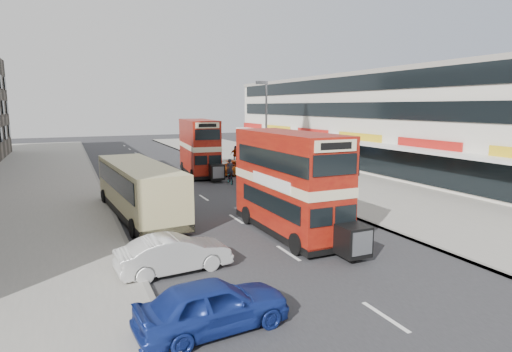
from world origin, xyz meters
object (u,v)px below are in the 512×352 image
street_lamp (265,123)px  pedestrian_near (304,176)px  car_right_a (265,180)px  car_left_near (213,305)px  bus_second (199,147)px  pedestrian_far (235,155)px  car_right_b (228,168)px  cyclist (230,175)px  car_right_c (199,158)px  coach (139,187)px  bus_main (289,183)px  car_left_front (174,254)px

street_lamp → pedestrian_near: street_lamp is taller
car_right_a → car_left_near: bearing=-36.2°
bus_second → pedestrian_near: (5.28, -9.55, -1.53)m
pedestrian_far → bus_second: bearing=-137.4°
car_left_near → car_right_a: size_ratio=1.05×
car_right_b → pedestrian_near: 8.63m
bus_second → cyclist: 5.76m
bus_second → car_left_near: bus_second is taller
car_right_c → pedestrian_near: bearing=17.6°
car_right_c → pedestrian_near: 17.04m
coach → car_left_near: bearing=-95.3°
bus_second → car_right_b: (2.16, -1.51, -1.83)m
bus_main → coach: (-6.06, 6.48, -0.88)m
car_left_front → car_right_a: 16.86m
car_right_a → pedestrian_far: (2.65, 13.01, 0.48)m
car_right_b → car_right_c: size_ratio=1.25×
coach → car_right_a: coach is taller
bus_main → car_right_b: bus_main is taller
car_right_a → pedestrian_far: bearing=161.7°
car_left_near → street_lamp: bearing=-33.7°
pedestrian_near → car_left_near: bearing=26.9°
car_right_b → pedestrian_far: bearing=155.3°
street_lamp → car_right_a: bearing=-115.3°
bus_main → street_lamp: bearing=-111.2°
bus_main → pedestrian_far: (6.60, 24.00, -1.44)m
bus_main → car_left_front: 6.92m
car_right_a → pedestrian_near: bearing=54.8°
bus_main → car_right_c: 26.59m
cyclist → car_left_front: bearing=-109.9°
street_lamp → pedestrian_near: 5.64m
bus_second → bus_main: bearing=91.9°
bus_main → car_right_c: bus_main is taller
bus_second → coach: bearing=65.6°
car_left_near → pedestrian_near: bearing=-42.2°
car_right_c → pedestrian_far: bearing=61.8°
car_right_b → pedestrian_near: (3.12, -8.04, 0.30)m
bus_second → cyclist: size_ratio=4.41×
cyclist → bus_main: bearing=-91.5°
street_lamp → car_left_front: bearing=-125.4°
bus_main → bus_second: 19.19m
bus_main → car_left_front: bearing=21.2°
coach → car_right_a: 11.04m
bus_second → street_lamp: bearing=130.5°
street_lamp → bus_second: (-3.92, 5.61, -2.26)m
pedestrian_near → cyclist: cyclist is taller
street_lamp → car_right_b: size_ratio=1.64×
street_lamp → car_right_b: street_lamp is taller
bus_second → car_right_a: bus_second is taller
coach → car_right_c: coach is taller
bus_main → pedestrian_far: bearing=-105.7°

